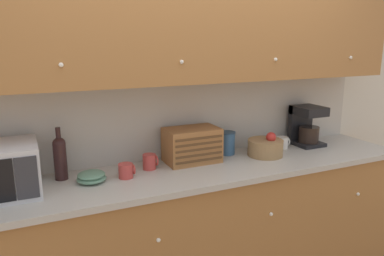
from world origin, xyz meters
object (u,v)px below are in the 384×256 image
Objects in this scene: bread_box at (192,145)px; coffee_maker at (306,125)px; fruit_basket at (266,147)px; mug at (150,162)px; mug_blue_second at (283,142)px; wine_bottle at (60,156)px; bowl_stack_on_counter at (91,177)px; mug_patterned_third at (126,171)px; storage_canister at (227,143)px.

coffee_maker is at bearing 1.27° from bread_box.
mug is at bearing 175.34° from fruit_basket.
coffee_maker is (0.24, 0.01, 0.12)m from mug_blue_second.
wine_bottle is 1.48m from fruit_basket.
wine_bottle is 1.86× the size of bowl_stack_on_counter.
mug_blue_second is (1.73, -0.01, -0.11)m from wine_bottle.
wine_bottle is at bearing 141.29° from bowl_stack_on_counter.
coffee_maker is at bearing 5.23° from mug_patterned_third.
fruit_basket reaches higher than mug_blue_second.
bowl_stack_on_counter is 0.55× the size of coffee_maker.
bread_box is at bearing -1.69° from wine_bottle.
bowl_stack_on_counter is 1.02× the size of storage_canister.
fruit_basket is at bearing -32.13° from storage_canister.
fruit_basket is (1.09, 0.02, 0.02)m from mug_patterned_third.
coffee_maker is (1.59, 0.15, 0.12)m from mug_patterned_third.
bread_box is 0.33m from storage_canister.
bowl_stack_on_counter is 1.74× the size of mug_patterned_third.
bread_box is 1.17× the size of coffee_maker.
storage_canister is at bearing 177.49° from coffee_maker.
storage_canister is at bearing 7.21° from mug.
bowl_stack_on_counter is 1.72× the size of mug.
bowl_stack_on_counter is at bearing -169.13° from mug.
wine_bottle is 1.03× the size of coffee_maker.
mug_patterned_third is 1.09m from fruit_basket.
bowl_stack_on_counter is 1.73× the size of mug_blue_second.
mug_patterned_third is 0.86m from storage_canister.
storage_canister is 0.29m from fruit_basket.
bread_box reaches higher than mug_blue_second.
coffee_maker is (1.80, 0.13, 0.13)m from bowl_stack_on_counter.
wine_bottle is at bearing 179.59° from mug_blue_second.
bread_box is 0.83m from mug_blue_second.
storage_canister is at bearing 9.80° from bread_box.
fruit_basket is 2.55× the size of mug_blue_second.
bowl_stack_on_counter is at bearing -171.89° from bread_box.
coffee_maker is (1.40, 0.05, 0.11)m from mug.
mug_blue_second is (0.83, 0.01, -0.08)m from bread_box.
mug_patterned_third is 0.39× the size of fruit_basket.
mug is (0.57, -0.05, -0.10)m from wine_bottle.
mug is 0.27× the size of bread_box.
bowl_stack_on_counter is 1.81m from coffee_maker.
mug_patterned_third is 0.99× the size of mug_blue_second.
bowl_stack_on_counter is at bearing -179.80° from fruit_basket.
mug is 0.60× the size of storage_canister.
wine_bottle reaches higher than bowl_stack_on_counter.
coffee_maker is at bearing -2.51° from storage_canister.
fruit_basket reaches higher than bowl_stack_on_counter.
mug is at bearing -172.79° from storage_canister.
storage_canister is 0.75m from coffee_maker.
fruit_basket is at bearing 1.11° from mug_patterned_third.
coffee_maker is at bearing 2.07° from mug.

